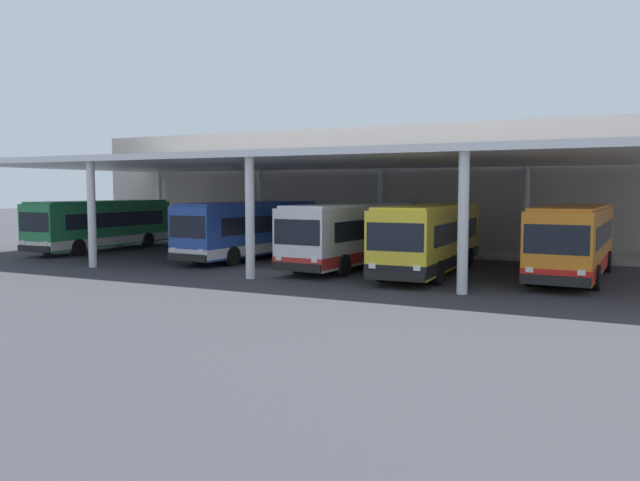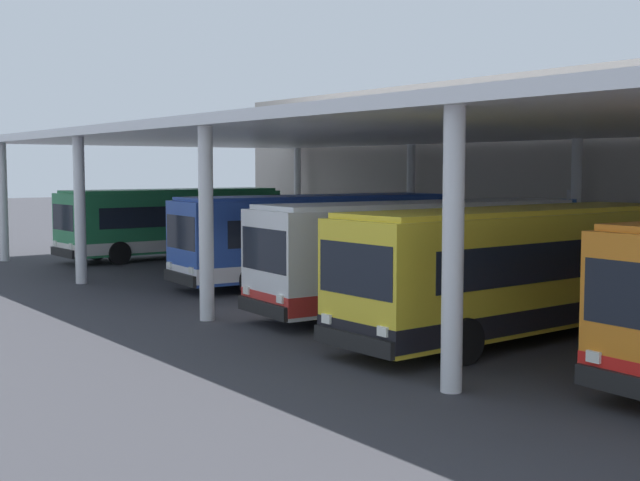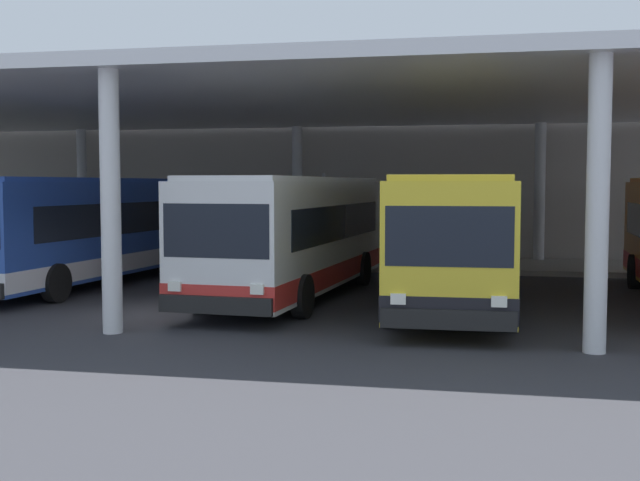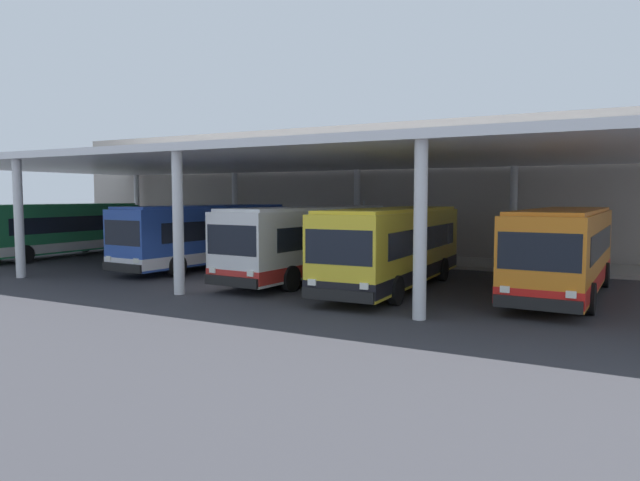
# 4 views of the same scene
# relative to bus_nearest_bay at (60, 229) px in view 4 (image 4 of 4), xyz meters

# --- Properties ---
(ground_plane) EXTENTS (200.00, 200.00, 0.00)m
(ground_plane) POSITION_rel_bus_nearest_bay_xyz_m (15.33, -4.21, -1.66)
(ground_plane) COLOR #333338
(platform_kerb) EXTENTS (42.00, 4.50, 0.18)m
(platform_kerb) POSITION_rel_bus_nearest_bay_xyz_m (15.33, 7.54, -1.57)
(platform_kerb) COLOR #A39E93
(platform_kerb) RESTS_ON ground
(station_building_facade) EXTENTS (48.00, 1.60, 8.11)m
(station_building_facade) POSITION_rel_bus_nearest_bay_xyz_m (15.33, 10.79, 2.40)
(station_building_facade) COLOR #ADA399
(station_building_facade) RESTS_ON ground
(canopy_shelter) EXTENTS (40.00, 17.00, 5.55)m
(canopy_shelter) POSITION_rel_bus_nearest_bay_xyz_m (15.33, 1.29, 3.63)
(canopy_shelter) COLOR silver
(canopy_shelter) RESTS_ON ground
(bus_nearest_bay) EXTENTS (2.87, 10.58, 3.17)m
(bus_nearest_bay) POSITION_rel_bus_nearest_bay_xyz_m (0.00, 0.00, 0.00)
(bus_nearest_bay) COLOR #28844C
(bus_nearest_bay) RESTS_ON ground
(bus_second_bay) EXTENTS (3.30, 10.69, 3.17)m
(bus_second_bay) POSITION_rel_bus_nearest_bay_xyz_m (11.08, 0.09, 0.00)
(bus_second_bay) COLOR #284CA8
(bus_second_bay) RESTS_ON ground
(bus_middle_bay) EXTENTS (3.25, 10.68, 3.17)m
(bus_middle_bay) POSITION_rel_bus_nearest_bay_xyz_m (17.69, -0.97, 0.00)
(bus_middle_bay) COLOR white
(bus_middle_bay) RESTS_ON ground
(bus_far_bay) EXTENTS (2.89, 10.58, 3.17)m
(bus_far_bay) POSITION_rel_bus_nearest_bay_xyz_m (21.89, -1.74, 0.00)
(bus_far_bay) COLOR yellow
(bus_far_bay) RESTS_ON ground
(bus_departing) EXTENTS (3.02, 10.62, 3.17)m
(bus_departing) POSITION_rel_bus_nearest_bay_xyz_m (27.92, -0.34, 0.00)
(bus_departing) COLOR orange
(bus_departing) RESTS_ON ground
(bench_waiting) EXTENTS (1.80, 0.45, 0.92)m
(bench_waiting) POSITION_rel_bus_nearest_bay_xyz_m (14.68, 7.60, -0.99)
(bench_waiting) COLOR brown
(bench_waiting) RESTS_ON platform_kerb
(trash_bin) EXTENTS (0.52, 0.52, 0.98)m
(trash_bin) POSITION_rel_bus_nearest_bay_xyz_m (17.93, 7.35, -0.98)
(trash_bin) COLOR #236638
(trash_bin) RESTS_ON platform_kerb
(banner_sign) EXTENTS (0.70, 0.12, 3.20)m
(banner_sign) POSITION_rel_bus_nearest_bay_xyz_m (16.91, 6.73, 0.32)
(banner_sign) COLOR #B2B2B7
(banner_sign) RESTS_ON platform_kerb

